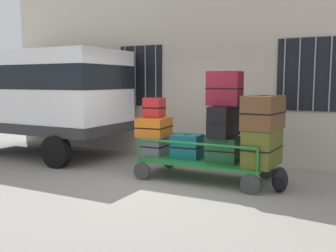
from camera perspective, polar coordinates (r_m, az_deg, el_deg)
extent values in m
plane|color=gray|center=(7.16, -1.22, -8.39)|extent=(40.00, 40.00, 0.00)
cube|color=#BCB29E|center=(9.20, 6.30, 10.62)|extent=(12.00, 0.30, 5.00)
cube|color=black|center=(9.82, -4.04, 7.47)|extent=(1.20, 0.04, 1.50)
cylinder|color=gray|center=(10.03, -6.37, 7.43)|extent=(0.03, 0.03, 1.50)
cylinder|color=gray|center=(9.87, -4.91, 7.46)|extent=(0.03, 0.03, 1.50)
cylinder|color=gray|center=(9.71, -3.40, 7.48)|extent=(0.03, 0.03, 1.50)
cylinder|color=gray|center=(9.56, -1.84, 7.50)|extent=(0.03, 0.03, 1.50)
cube|color=black|center=(8.46, 19.97, 7.22)|extent=(1.20, 0.04, 1.50)
cylinder|color=gray|center=(8.49, 16.90, 7.33)|extent=(0.03, 0.03, 1.50)
cylinder|color=gray|center=(8.44, 18.92, 7.26)|extent=(0.03, 0.03, 1.50)
cylinder|color=gray|center=(8.40, 20.96, 7.19)|extent=(0.03, 0.03, 1.50)
cylinder|color=gray|center=(8.37, 23.01, 7.10)|extent=(0.03, 0.03, 1.50)
cube|color=white|center=(10.14, -18.36, 4.94)|extent=(4.29, 1.94, 1.93)
cube|color=black|center=(10.14, -18.43, 6.86)|extent=(4.31, 1.96, 0.55)
cube|color=#2D2D30|center=(10.20, -18.19, 0.20)|extent=(4.33, 1.98, 0.24)
cylinder|color=black|center=(8.62, -16.28, -3.69)|extent=(0.70, 0.22, 0.70)
cube|color=#1E722D|center=(7.33, 5.44, -5.18)|extent=(2.36, 1.09, 0.05)
cylinder|color=#383838|center=(6.53, 12.15, -8.51)|extent=(0.33, 0.06, 0.33)
cylinder|color=#383838|center=(7.60, 14.42, -6.42)|extent=(0.33, 0.06, 0.33)
cylinder|color=#383838|center=(7.34, -3.90, -6.69)|extent=(0.33, 0.06, 0.33)
cylinder|color=#383838|center=(8.30, 0.18, -5.10)|extent=(0.33, 0.06, 0.33)
cylinder|color=#1E722D|center=(6.47, 13.18, -4.99)|extent=(0.04, 0.04, 0.38)
cylinder|color=#1E722D|center=(7.44, 15.10, -3.53)|extent=(0.04, 0.04, 0.38)
cylinder|color=#1E722D|center=(7.35, -4.30, -3.44)|extent=(0.04, 0.04, 0.38)
cylinder|color=#1E722D|center=(8.22, -0.59, -2.35)|extent=(0.04, 0.04, 0.38)
cylinder|color=#1E722D|center=(6.80, 3.88, -2.65)|extent=(2.28, 0.04, 0.04)
cylinder|color=#1E722D|center=(7.73, 6.88, -1.56)|extent=(2.28, 0.04, 0.04)
cube|color=slate|center=(7.79, -1.96, -2.87)|extent=(0.47, 0.56, 0.37)
cube|color=black|center=(7.79, -1.96, -2.87)|extent=(0.48, 0.57, 0.02)
cube|color=black|center=(7.77, -1.96, -1.56)|extent=(0.16, 0.03, 0.02)
cube|color=orange|center=(7.71, -2.09, -0.12)|extent=(0.60, 0.71, 0.38)
cube|color=black|center=(7.71, -2.09, -0.12)|extent=(0.61, 0.72, 0.02)
cube|color=black|center=(7.69, -2.10, 1.24)|extent=(0.16, 0.04, 0.02)
cube|color=#B21E1E|center=(7.68, -2.08, 2.77)|extent=(0.39, 0.33, 0.39)
cube|color=black|center=(7.68, -2.08, 2.77)|extent=(0.40, 0.34, 0.02)
cube|color=black|center=(7.67, -2.09, 4.17)|extent=(0.13, 0.04, 0.02)
cube|color=#0F5960|center=(7.43, 2.86, -3.02)|extent=(0.57, 0.52, 0.46)
cube|color=black|center=(7.43, 2.86, -3.02)|extent=(0.58, 0.53, 0.02)
cube|color=black|center=(7.40, 2.87, -1.32)|extent=(0.16, 0.04, 0.02)
cube|color=#194C28|center=(7.17, 8.22, -3.44)|extent=(0.59, 0.59, 0.45)
cube|color=black|center=(7.17, 8.22, -3.44)|extent=(0.60, 0.60, 0.02)
cube|color=black|center=(7.14, 8.25, -1.68)|extent=(0.16, 0.04, 0.02)
cube|color=black|center=(7.12, 8.34, 0.70)|extent=(0.37, 0.85, 0.57)
cube|color=black|center=(7.12, 8.34, 0.70)|extent=(0.38, 0.86, 0.02)
cube|color=black|center=(7.10, 8.38, 2.94)|extent=(0.13, 0.03, 0.02)
cube|color=maroon|center=(7.09, 8.44, 5.55)|extent=(0.60, 0.40, 0.62)
cube|color=black|center=(7.09, 8.44, 5.55)|extent=(0.61, 0.41, 0.02)
cube|color=black|center=(7.09, 8.48, 8.03)|extent=(0.16, 0.03, 0.02)
cube|color=#4C5119|center=(6.92, 13.86, -3.17)|extent=(0.55, 0.90, 0.64)
cube|color=black|center=(6.92, 13.86, -3.17)|extent=(0.56, 0.91, 0.02)
cube|color=black|center=(6.87, 13.94, -0.59)|extent=(0.16, 0.04, 0.02)
cube|color=brown|center=(6.84, 14.00, 1.95)|extent=(0.61, 0.90, 0.59)
cube|color=black|center=(6.84, 14.00, 1.95)|extent=(0.62, 0.91, 0.02)
cube|color=black|center=(6.82, 14.07, 4.37)|extent=(0.16, 0.04, 0.02)
ellipsoid|color=black|center=(6.74, 16.30, -7.70)|extent=(0.27, 0.19, 0.44)
cube|color=black|center=(6.66, 16.13, -8.25)|extent=(0.14, 0.06, 0.15)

